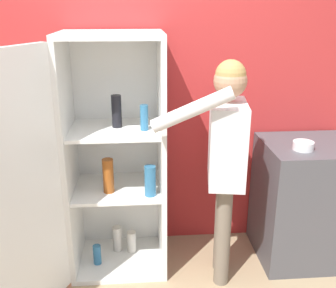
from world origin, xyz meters
TOP-DOWN VIEW (x-y plane):
  - wall_back at (0.00, 0.98)m, footprint 7.00×0.06m
  - refrigerator at (-0.31, 0.55)m, footprint 1.02×1.17m
  - person at (0.55, 0.42)m, footprint 0.66×0.54m
  - counter at (1.23, 0.62)m, footprint 0.67×0.61m
  - bowl at (1.12, 0.52)m, footprint 0.14×0.14m

SIDE VIEW (x-z plane):
  - counter at x=1.23m, z-range 0.00..0.93m
  - refrigerator at x=-0.31m, z-range -0.01..1.71m
  - bowl at x=1.12m, z-range 0.93..0.99m
  - person at x=0.55m, z-range 0.21..1.78m
  - wall_back at x=0.00m, z-range 0.00..2.55m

